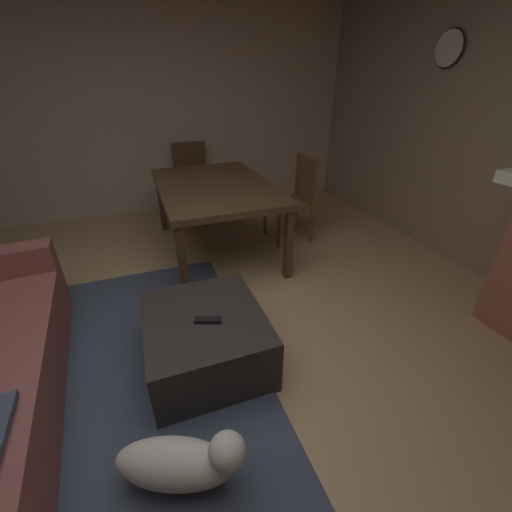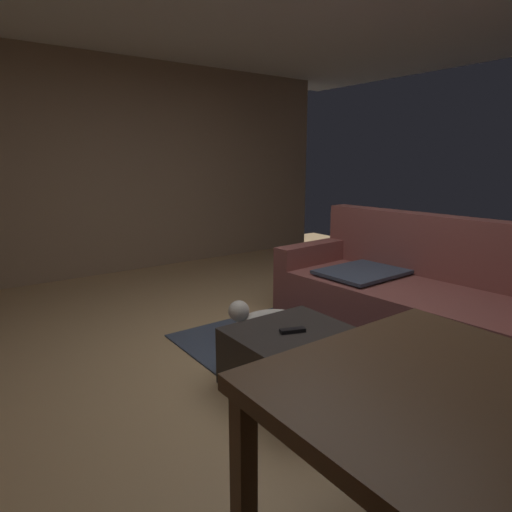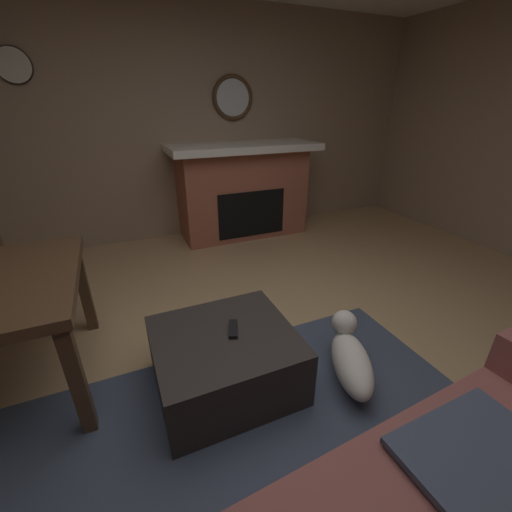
{
  "view_description": "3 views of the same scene",
  "coord_description": "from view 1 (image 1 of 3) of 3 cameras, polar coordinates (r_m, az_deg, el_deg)",
  "views": [
    {
      "loc": [
        -1.33,
        0.08,
        1.69
      ],
      "look_at": [
        -0.09,
        -0.38,
        0.96
      ],
      "focal_mm": 23.01,
      "sensor_mm": 36.0,
      "label": 1
    },
    {
      "loc": [
        2.12,
        -1.84,
        1.43
      ],
      "look_at": [
        0.6,
        -0.74,
        1.0
      ],
      "focal_mm": 30.42,
      "sensor_mm": 36.0,
      "label": 2
    },
    {
      "loc": [
        0.72,
        1.31,
        1.6
      ],
      "look_at": [
        -0.06,
        -0.49,
        0.68
      ],
      "focal_mm": 23.12,
      "sensor_mm": 36.0,
      "label": 3
    }
  ],
  "objects": [
    {
      "name": "floor",
      "position": [
        2.16,
        -11.27,
        -23.56
      ],
      "size": [
        8.08,
        8.08,
        0.0
      ],
      "primitive_type": "plane",
      "color": "tan"
    },
    {
      "name": "wall_right_window_side",
      "position": [
        4.71,
        -20.97,
        22.67
      ],
      "size": [
        0.12,
        6.25,
        2.64
      ],
      "primitive_type": "cube",
      "color": "#C4AA91",
      "rests_on": "ground"
    },
    {
      "name": "area_rug",
      "position": [
        2.37,
        -25.51,
        -20.03
      ],
      "size": [
        2.6,
        2.0,
        0.01
      ],
      "primitive_type": "cube",
      "color": "#3D475B",
      "rests_on": "ground"
    },
    {
      "name": "ottoman_coffee_table",
      "position": [
        2.22,
        -8.78,
        -14.06
      ],
      "size": [
        0.81,
        0.74,
        0.38
      ],
      "primitive_type": "cube",
      "color": "#2D2826",
      "rests_on": "ground"
    },
    {
      "name": "tv_remote",
      "position": [
        2.05,
        -8.38,
        -10.96
      ],
      "size": [
        0.1,
        0.17,
        0.02
      ],
      "primitive_type": "cube",
      "rotation": [
        0.0,
        0.0,
        -0.35
      ],
      "color": "black",
      "rests_on": "ottoman_coffee_table"
    },
    {
      "name": "dining_table",
      "position": [
        3.4,
        -7.26,
        11.19
      ],
      "size": [
        1.67,
        1.08,
        0.74
      ],
      "color": "#513823",
      "rests_on": "ground"
    },
    {
      "name": "dining_chair_east",
      "position": [
        4.6,
        -10.99,
        13.68
      ],
      "size": [
        0.45,
        0.45,
        0.93
      ],
      "color": "#513823",
      "rests_on": "ground"
    },
    {
      "name": "dining_chair_south",
      "position": [
        3.75,
        7.05,
        10.58
      ],
      "size": [
        0.44,
        0.44,
        0.93
      ],
      "color": "brown",
      "rests_on": "ground"
    },
    {
      "name": "small_dog",
      "position": [
        1.76,
        -12.73,
        -31.51
      ],
      "size": [
        0.42,
        0.6,
        0.31
      ],
      "color": "silver",
      "rests_on": "ground"
    },
    {
      "name": "wall_clock",
      "position": [
        4.0,
        30.57,
        28.64
      ],
      "size": [
        0.33,
        0.03,
        0.33
      ],
      "color": "silver"
    }
  ]
}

